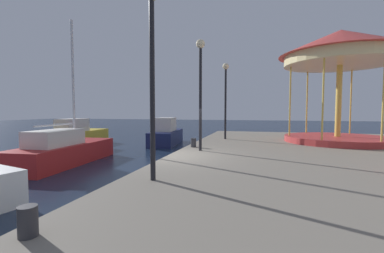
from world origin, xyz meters
name	(u,v)px	position (x,y,z in m)	size (l,w,h in m)	color
ground_plane	(170,175)	(0.00, 0.00, 0.00)	(120.00, 120.00, 0.00)	#162338
quay_dock	(361,175)	(6.33, 0.00, 0.40)	(12.65, 23.37, 0.80)	gray
sailboat_red	(64,150)	(-5.33, 0.73, 0.63)	(2.21, 5.63, 6.69)	maroon
motorboat_yellow	(78,135)	(-8.97, 6.28, 0.71)	(1.87, 5.06, 1.89)	gold
motorboat_navy	(166,134)	(-3.30, 8.56, 0.72)	(2.25, 4.96, 1.93)	#19214C
carousel	(340,58)	(7.15, 5.75, 5.10)	(6.00, 6.00, 5.72)	#B23333
lamp_post_near_edge	(152,49)	(0.83, -3.51, 3.83)	(0.36, 0.36, 4.45)	black
lamp_post_mid_promenade	(200,75)	(0.90, 1.17, 3.84)	(0.36, 0.36, 4.47)	black
lamp_post_far_end	(226,87)	(1.32, 5.84, 3.76)	(0.36, 0.36, 4.33)	black
bollard_north	(193,143)	(0.39, 2.08, 1.00)	(0.24, 0.24, 0.40)	#2D2D33
bollard_south	(28,221)	(0.36, -6.45, 1.00)	(0.24, 0.24, 0.40)	#2D2D33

